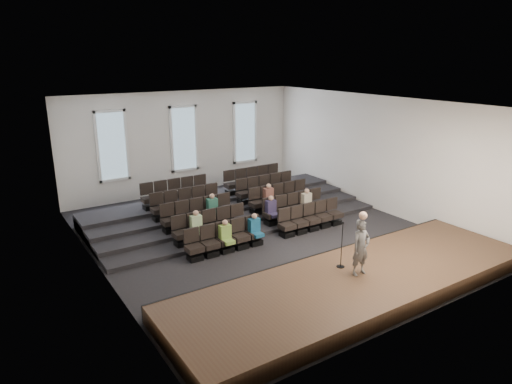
{
  "coord_description": "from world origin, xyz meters",
  "views": [
    {
      "loc": [
        -9.01,
        -13.53,
        6.61
      ],
      "look_at": [
        0.04,
        0.5,
        1.6
      ],
      "focal_mm": 32.0,
      "sensor_mm": 36.0,
      "label": 1
    }
  ],
  "objects": [
    {
      "name": "speaker",
      "position": [
        0.05,
        -5.03,
        1.33
      ],
      "size": [
        0.61,
        0.41,
        1.66
      ],
      "primitive_type": "imported",
      "rotation": [
        0.0,
        0.0,
        -0.03
      ],
      "color": "#53524F",
      "rests_on": "stage"
    },
    {
      "name": "stage_lip",
      "position": [
        0.0,
        -3.33,
        0.25
      ],
      "size": [
        11.8,
        0.06,
        0.52
      ],
      "primitive_type": "cube",
      "color": "black",
      "rests_on": "ground"
    },
    {
      "name": "windows",
      "position": [
        0.0,
        6.95,
        2.7
      ],
      "size": [
        8.44,
        0.1,
        3.24
      ],
      "color": "white",
      "rests_on": "wall_back"
    },
    {
      "name": "ceiling",
      "position": [
        0.0,
        0.0,
        5.01
      ],
      "size": [
        12.0,
        14.0,
        0.02
      ],
      "primitive_type": "cube",
      "color": "white",
      "rests_on": "ground"
    },
    {
      "name": "wall_back",
      "position": [
        0.0,
        7.02,
        2.5
      ],
      "size": [
        12.0,
        0.04,
        5.0
      ],
      "primitive_type": "cube",
      "color": "silver",
      "rests_on": "ground"
    },
    {
      "name": "mic_stand",
      "position": [
        -0.09,
        -4.4,
        0.93
      ],
      "size": [
        0.24,
        0.24,
        1.45
      ],
      "color": "black",
      "rests_on": "stage"
    },
    {
      "name": "wall_front",
      "position": [
        0.0,
        -7.02,
        2.5
      ],
      "size": [
        12.0,
        0.04,
        5.0
      ],
      "primitive_type": "cube",
      "color": "silver",
      "rests_on": "ground"
    },
    {
      "name": "audience",
      "position": [
        -0.28,
        0.45,
        0.83
      ],
      "size": [
        5.45,
        2.64,
        1.1
      ],
      "color": "#80AA44",
      "rests_on": "seating_rows"
    },
    {
      "name": "wall_right",
      "position": [
        6.02,
        0.0,
        2.5
      ],
      "size": [
        0.04,
        14.0,
        5.0
      ],
      "primitive_type": "cube",
      "color": "silver",
      "rests_on": "ground"
    },
    {
      "name": "stage",
      "position": [
        0.0,
        -5.1,
        0.25
      ],
      "size": [
        11.8,
        3.6,
        0.5
      ],
      "primitive_type": "cube",
      "color": "#422D1C",
      "rests_on": "ground"
    },
    {
      "name": "risers",
      "position": [
        0.0,
        3.17,
        0.2
      ],
      "size": [
        11.8,
        4.8,
        0.6
      ],
      "color": "black",
      "rests_on": "ground"
    },
    {
      "name": "wall_left",
      "position": [
        -6.02,
        0.0,
        2.5
      ],
      "size": [
        0.04,
        14.0,
        5.0
      ],
      "primitive_type": "cube",
      "color": "silver",
      "rests_on": "ground"
    },
    {
      "name": "ground",
      "position": [
        0.0,
        0.0,
        0.0
      ],
      "size": [
        14.0,
        14.0,
        0.0
      ],
      "primitive_type": "plane",
      "color": "black",
      "rests_on": "ground"
    },
    {
      "name": "seating_rows",
      "position": [
        -0.0,
        1.54,
        0.68
      ],
      "size": [
        6.8,
        4.7,
        1.67
      ],
      "color": "black",
      "rests_on": "ground"
    }
  ]
}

